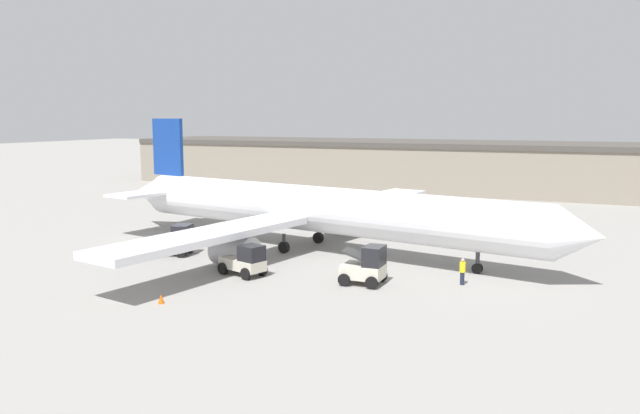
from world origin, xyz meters
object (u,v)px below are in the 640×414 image
at_px(ground_crew_worker, 462,271).
at_px(belt_loader_truck, 366,266).
at_px(baggage_tug, 177,241).
at_px(pushback_tug, 245,261).
at_px(airplane, 310,210).
at_px(safety_cone_near, 161,299).

xyz_separation_m(ground_crew_worker, belt_loader_truck, (-5.54, -2.31, 0.25)).
distance_m(baggage_tug, pushback_tug, 8.76).
bearing_deg(pushback_tug, airplane, 104.74).
xyz_separation_m(ground_crew_worker, pushback_tug, (-13.55, -3.56, 0.08)).
height_order(ground_crew_worker, baggage_tug, baggage_tug).
height_order(baggage_tug, safety_cone_near, baggage_tug).
distance_m(ground_crew_worker, safety_cone_near, 18.28).
bearing_deg(ground_crew_worker, airplane, -57.39).
distance_m(baggage_tug, safety_cone_near, 12.80).
bearing_deg(ground_crew_worker, pushback_tug, -18.89).
bearing_deg(ground_crew_worker, belt_loader_truck, -11.04).
height_order(airplane, safety_cone_near, airplane).
xyz_separation_m(baggage_tug, belt_loader_truck, (16.08, -2.14, 0.09)).
bearing_deg(ground_crew_worker, safety_cone_near, 2.94).
distance_m(airplane, baggage_tug, 10.55).
relative_size(baggage_tug, pushback_tug, 0.89).
bearing_deg(safety_cone_near, belt_loader_truck, 43.21).
bearing_deg(ground_crew_worker, baggage_tug, -33.19).
xyz_separation_m(ground_crew_worker, safety_cone_near, (-14.67, -10.88, -0.62)).
relative_size(ground_crew_worker, belt_loader_truck, 0.64).
height_order(airplane, ground_crew_worker, airplane).
relative_size(ground_crew_worker, safety_cone_near, 3.06).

